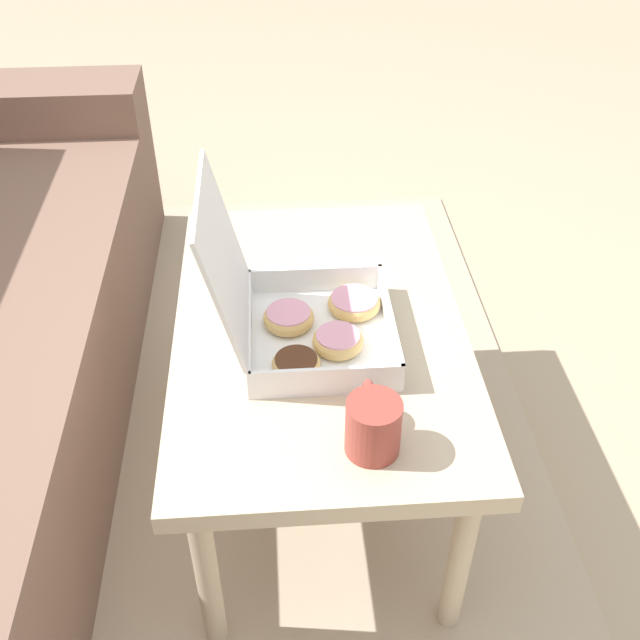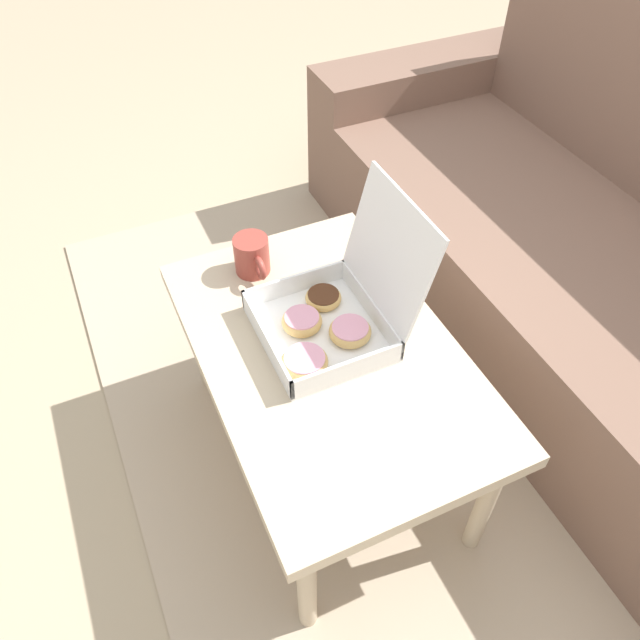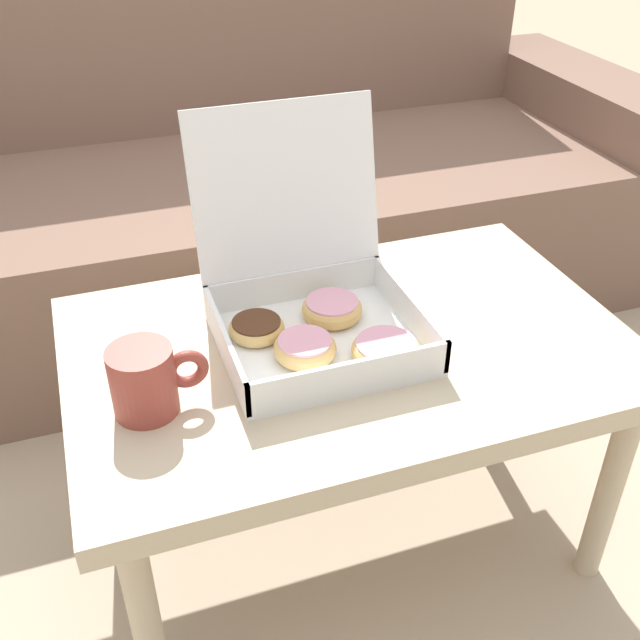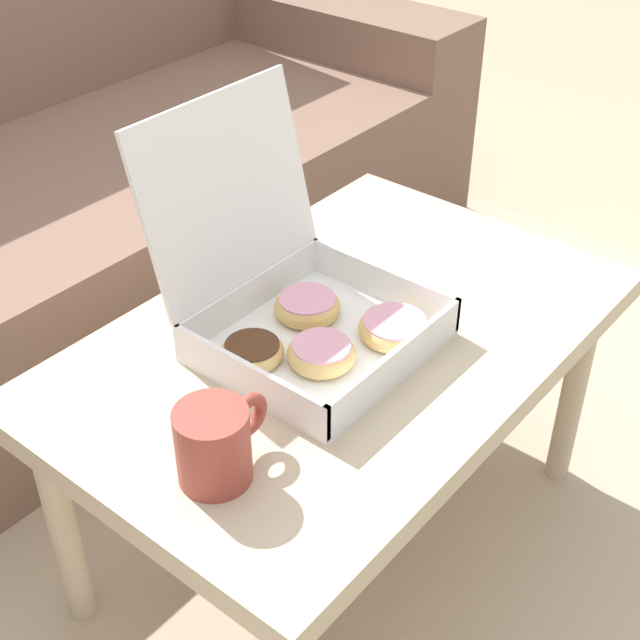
% 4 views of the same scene
% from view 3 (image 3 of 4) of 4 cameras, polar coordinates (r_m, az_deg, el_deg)
% --- Properties ---
extents(ground_plane, '(12.00, 12.00, 0.00)m').
position_cam_3_polar(ground_plane, '(1.63, 0.21, -12.63)').
color(ground_plane, tan).
extents(area_rug, '(2.57, 1.96, 0.01)m').
position_cam_3_polar(area_rug, '(1.84, -2.91, -6.07)').
color(area_rug, tan).
rests_on(area_rug, ground_plane).
extents(couch, '(2.45, 0.89, 0.97)m').
position_cam_3_polar(couch, '(2.13, -7.49, 9.54)').
color(couch, '#7A5B4C').
rests_on(couch, ground_plane).
extents(coffee_table, '(0.91, 0.59, 0.47)m').
position_cam_3_polar(coffee_table, '(1.26, 2.23, -3.49)').
color(coffee_table, '#C6B293').
rests_on(coffee_table, ground_plane).
extents(pastry_box, '(0.32, 0.35, 0.34)m').
position_cam_3_polar(pastry_box, '(1.21, -0.31, 1.15)').
color(pastry_box, white).
rests_on(pastry_box, coffee_table).
extents(coffee_mug, '(0.14, 0.09, 0.10)m').
position_cam_3_polar(coffee_mug, '(1.08, -13.11, -4.49)').
color(coffee_mug, '#993D33').
rests_on(coffee_mug, coffee_table).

